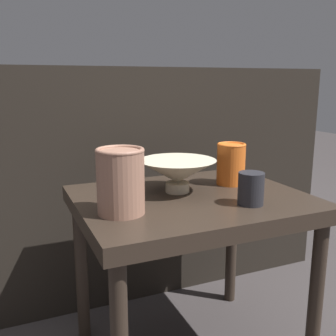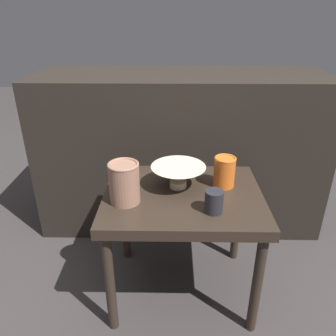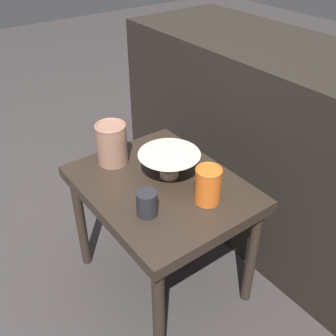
# 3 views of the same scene
# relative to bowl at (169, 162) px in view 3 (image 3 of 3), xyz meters

# --- Properties ---
(ground_plane) EXTENTS (8.00, 8.00, 0.00)m
(ground_plane) POSITION_rel_bowl_xyz_m (0.02, -0.05, -0.52)
(ground_plane) COLOR #383333
(table) EXTENTS (0.58, 0.46, 0.46)m
(table) POSITION_rel_bowl_xyz_m (0.02, -0.05, -0.11)
(table) COLOR #2D231C
(table) RESTS_ON ground_plane
(couch_backdrop) EXTENTS (1.42, 0.50, 0.79)m
(couch_backdrop) POSITION_rel_bowl_xyz_m (0.02, 0.53, -0.12)
(couch_backdrop) COLOR black
(couch_backdrop) RESTS_ON ground_plane
(bowl) EXTENTS (0.20, 0.20, 0.09)m
(bowl) POSITION_rel_bowl_xyz_m (0.00, 0.00, 0.00)
(bowl) COLOR beige
(bowl) RESTS_ON table
(vase_textured_left) EXTENTS (0.11, 0.11, 0.15)m
(vase_textured_left) POSITION_rel_bowl_xyz_m (-0.19, -0.11, 0.02)
(vase_textured_left) COLOR #996B56
(vase_textured_left) RESTS_ON table
(vase_colorful_right) EXTENTS (0.08, 0.08, 0.12)m
(vase_colorful_right) POSITION_rel_bowl_xyz_m (0.17, 0.01, 0.01)
(vase_colorful_right) COLOR orange
(vase_colorful_right) RESTS_ON table
(cup) EXTENTS (0.06, 0.06, 0.08)m
(cup) POSITION_rel_bowl_xyz_m (0.12, -0.17, -0.02)
(cup) COLOR #232328
(cup) RESTS_ON table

